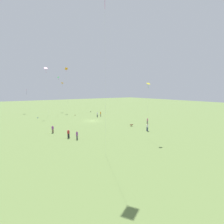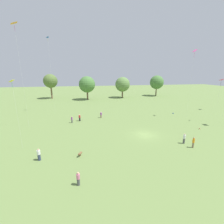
{
  "view_description": "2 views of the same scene",
  "coord_description": "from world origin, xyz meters",
  "px_view_note": "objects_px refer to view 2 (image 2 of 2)",
  "views": [
    {
      "loc": [
        -42.32,
        20.66,
        9.54
      ],
      "look_at": [
        -10.42,
        -0.86,
        4.01
      ],
      "focal_mm": 24.0,
      "sensor_mm": 36.0,
      "label": 1
    },
    {
      "loc": [
        -11.78,
        -26.05,
        11.96
      ],
      "look_at": [
        -6.43,
        1.58,
        4.62
      ],
      "focal_mm": 24.0,
      "sensor_mm": 36.0,
      "label": 2
    }
  ],
  "objects_px": {
    "person_4": "(80,118)",
    "kite_0": "(48,45)",
    "person_6": "(101,115)",
    "kite_1": "(12,86)",
    "dog_1": "(80,154)",
    "picnic_bag_0": "(200,129)",
    "person_3": "(39,155)",
    "person_1": "(193,142)",
    "kite_5": "(194,54)",
    "person_0": "(184,139)",
    "picnic_bag_1": "(173,113)",
    "person_2": "(72,120)",
    "kite_6": "(221,81)",
    "person_5": "(78,179)",
    "kite_4": "(15,28)"
  },
  "relations": [
    {
      "from": "person_3",
      "to": "person_5",
      "type": "distance_m",
      "value": 8.19
    },
    {
      "from": "kite_5",
      "to": "picnic_bag_0",
      "type": "xyz_separation_m",
      "value": [
        -3.34,
        -8.92,
        -16.39
      ]
    },
    {
      "from": "person_2",
      "to": "person_5",
      "type": "xyz_separation_m",
      "value": [
        2.07,
        -22.13,
        -0.02
      ]
    },
    {
      "from": "person_6",
      "to": "kite_1",
      "type": "height_order",
      "value": "kite_1"
    },
    {
      "from": "person_2",
      "to": "person_5",
      "type": "distance_m",
      "value": 22.22
    },
    {
      "from": "person_3",
      "to": "kite_4",
      "type": "relative_size",
      "value": 0.08
    },
    {
      "from": "person_2",
      "to": "kite_6",
      "type": "xyz_separation_m",
      "value": [
        46.36,
        4.45,
        8.77
      ]
    },
    {
      "from": "picnic_bag_0",
      "to": "kite_5",
      "type": "bearing_deg",
      "value": 69.49
    },
    {
      "from": "kite_0",
      "to": "kite_5",
      "type": "height_order",
      "value": "kite_0"
    },
    {
      "from": "person_2",
      "to": "person_3",
      "type": "bearing_deg",
      "value": 32.54
    },
    {
      "from": "kite_6",
      "to": "picnic_bag_1",
      "type": "height_order",
      "value": "kite_6"
    },
    {
      "from": "person_1",
      "to": "person_6",
      "type": "bearing_deg",
      "value": -45.12
    },
    {
      "from": "person_0",
      "to": "kite_5",
      "type": "distance_m",
      "value": 24.02
    },
    {
      "from": "person_3",
      "to": "picnic_bag_1",
      "type": "height_order",
      "value": "person_3"
    },
    {
      "from": "kite_0",
      "to": "kite_6",
      "type": "bearing_deg",
      "value": 145.49
    },
    {
      "from": "person_6",
      "to": "dog_1",
      "type": "xyz_separation_m",
      "value": [
        -5.44,
        -19.02,
        -0.42
      ]
    },
    {
      "from": "person_0",
      "to": "person_3",
      "type": "relative_size",
      "value": 1.05
    },
    {
      "from": "kite_6",
      "to": "person_1",
      "type": "bearing_deg",
      "value": 86.71
    },
    {
      "from": "person_2",
      "to": "kite_6",
      "type": "distance_m",
      "value": 47.39
    },
    {
      "from": "person_5",
      "to": "kite_5",
      "type": "height_order",
      "value": "kite_5"
    },
    {
      "from": "dog_1",
      "to": "picnic_bag_0",
      "type": "height_order",
      "value": "dog_1"
    },
    {
      "from": "kite_4",
      "to": "picnic_bag_0",
      "type": "height_order",
      "value": "kite_4"
    },
    {
      "from": "person_3",
      "to": "kite_1",
      "type": "bearing_deg",
      "value": -22.24
    },
    {
      "from": "person_5",
      "to": "picnic_bag_1",
      "type": "xyz_separation_m",
      "value": [
        27.54,
        25.14,
        -0.69
      ]
    },
    {
      "from": "person_1",
      "to": "picnic_bag_0",
      "type": "relative_size",
      "value": 5.53
    },
    {
      "from": "person_0",
      "to": "kite_5",
      "type": "xyz_separation_m",
      "value": [
        11.23,
        14.4,
        15.6
      ]
    },
    {
      "from": "person_4",
      "to": "kite_4",
      "type": "distance_m",
      "value": 22.94
    },
    {
      "from": "person_3",
      "to": "kite_5",
      "type": "relative_size",
      "value": 0.1
    },
    {
      "from": "person_4",
      "to": "kite_0",
      "type": "distance_m",
      "value": 23.58
    },
    {
      "from": "person_0",
      "to": "picnic_bag_1",
      "type": "relative_size",
      "value": 5.7
    },
    {
      "from": "person_6",
      "to": "picnic_bag_1",
      "type": "distance_m",
      "value": 22.03
    },
    {
      "from": "person_0",
      "to": "person_4",
      "type": "xyz_separation_m",
      "value": [
        -18.08,
        16.43,
        -0.08
      ]
    },
    {
      "from": "kite_0",
      "to": "kite_6",
      "type": "height_order",
      "value": "kite_0"
    },
    {
      "from": "person_0",
      "to": "person_6",
      "type": "bearing_deg",
      "value": 157.75
    },
    {
      "from": "person_6",
      "to": "kite_6",
      "type": "bearing_deg",
      "value": -154.17
    },
    {
      "from": "kite_0",
      "to": "picnic_bag_1",
      "type": "xyz_separation_m",
      "value": [
        35.75,
        -9.72,
        -19.61
      ]
    },
    {
      "from": "person_0",
      "to": "kite_5",
      "type": "bearing_deg",
      "value": 85.64
    },
    {
      "from": "dog_1",
      "to": "person_1",
      "type": "bearing_deg",
      "value": -154.1
    },
    {
      "from": "person_1",
      "to": "dog_1",
      "type": "bearing_deg",
      "value": 9.36
    },
    {
      "from": "kite_6",
      "to": "person_4",
      "type": "bearing_deg",
      "value": 51.46
    },
    {
      "from": "person_0",
      "to": "kite_6",
      "type": "bearing_deg",
      "value": 70.42
    },
    {
      "from": "person_0",
      "to": "person_4",
      "type": "distance_m",
      "value": 24.43
    },
    {
      "from": "person_1",
      "to": "kite_5",
      "type": "relative_size",
      "value": 0.1
    },
    {
      "from": "kite_5",
      "to": "person_1",
      "type": "bearing_deg",
      "value": 8.23
    },
    {
      "from": "kite_4",
      "to": "picnic_bag_1",
      "type": "xyz_separation_m",
      "value": [
        39.22,
        3.75,
        -20.51
      ]
    },
    {
      "from": "person_3",
      "to": "person_6",
      "type": "xyz_separation_m",
      "value": [
        11.06,
        18.99,
        -0.04
      ]
    },
    {
      "from": "person_3",
      "to": "person_4",
      "type": "distance_m",
      "value": 18.02
    },
    {
      "from": "person_5",
      "to": "kite_5",
      "type": "relative_size",
      "value": 0.09
    },
    {
      "from": "person_4",
      "to": "person_3",
      "type": "bearing_deg",
      "value": 78.75
    },
    {
      "from": "picnic_bag_0",
      "to": "picnic_bag_1",
      "type": "relative_size",
      "value": 1.02
    }
  ]
}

